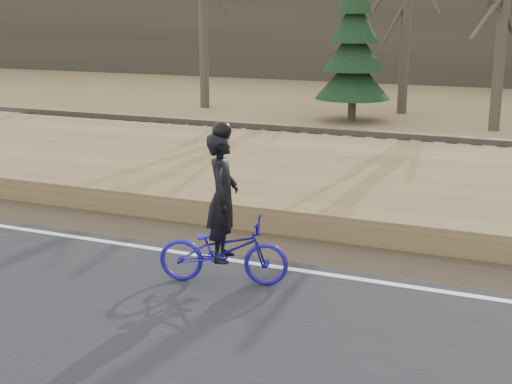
% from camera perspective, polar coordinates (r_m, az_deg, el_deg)
% --- Properties ---
extents(cyclist, '(1.92, 1.08, 2.28)m').
position_cam_1_polar(cyclist, '(9.86, -2.65, -3.28)').
color(cyclist, '#20169B').
rests_on(cyclist, road).
extents(bare_tree_near_left, '(0.36, 0.36, 7.73)m').
position_cam_1_polar(bare_tree_near_left, '(23.93, 19.22, 13.84)').
color(bare_tree_near_left, '#463C33').
rests_on(bare_tree_near_left, ground).
extents(conifer, '(2.60, 2.60, 5.16)m').
position_cam_1_polar(conifer, '(24.99, 7.84, 11.20)').
color(conifer, '#463C33').
rests_on(conifer, ground).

